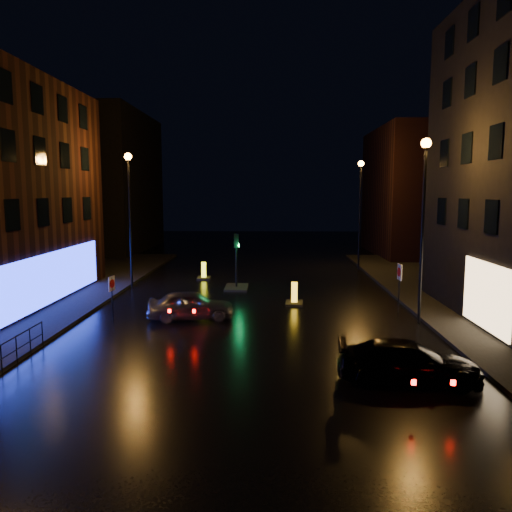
# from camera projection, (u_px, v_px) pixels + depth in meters

# --- Properties ---
(ground) EXTENTS (120.00, 120.00, 0.00)m
(ground) POSITION_uv_depth(u_px,v_px,m) (244.00, 366.00, 17.36)
(ground) COLOR black
(ground) RESTS_ON ground
(building_far_left) EXTENTS (8.00, 16.00, 14.00)m
(building_far_left) POSITION_uv_depth(u_px,v_px,m) (107.00, 182.00, 51.63)
(building_far_left) COLOR black
(building_far_left) RESTS_ON ground
(building_far_right) EXTENTS (8.00, 14.00, 12.00)m
(building_far_right) POSITION_uv_depth(u_px,v_px,m) (417.00, 192.00, 47.89)
(building_far_right) COLOR black
(building_far_right) RESTS_ON ground
(street_lamp_lfar) EXTENTS (0.44, 0.44, 8.37)m
(street_lamp_lfar) POSITION_uv_depth(u_px,v_px,m) (129.00, 199.00, 30.75)
(street_lamp_lfar) COLOR black
(street_lamp_lfar) RESTS_ON ground
(street_lamp_rnear) EXTENTS (0.44, 0.44, 8.37)m
(street_lamp_rnear) POSITION_uv_depth(u_px,v_px,m) (424.00, 202.00, 22.37)
(street_lamp_rnear) COLOR black
(street_lamp_rnear) RESTS_ON ground
(street_lamp_rfar) EXTENTS (0.44, 0.44, 8.37)m
(street_lamp_rfar) POSITION_uv_depth(u_px,v_px,m) (360.00, 198.00, 38.24)
(street_lamp_rfar) COLOR black
(street_lamp_rfar) RESTS_ON ground
(traffic_signal) EXTENTS (1.40, 2.40, 3.45)m
(traffic_signal) POSITION_uv_depth(u_px,v_px,m) (236.00, 280.00, 31.21)
(traffic_signal) COLOR black
(traffic_signal) RESTS_ON ground
(guard_railing) EXTENTS (0.05, 6.04, 1.00)m
(guard_railing) POSITION_uv_depth(u_px,v_px,m) (1.00, 352.00, 16.50)
(guard_railing) COLOR black
(guard_railing) RESTS_ON ground
(silver_hatchback) EXTENTS (4.22, 2.13, 1.38)m
(silver_hatchback) POSITION_uv_depth(u_px,v_px,m) (191.00, 305.00, 23.61)
(silver_hatchback) COLOR #A7A8AE
(silver_hatchback) RESTS_ON ground
(dark_sedan) EXTENTS (4.64, 2.27, 1.30)m
(dark_sedan) POSITION_uv_depth(u_px,v_px,m) (409.00, 362.00, 15.78)
(dark_sedan) COLOR black
(dark_sedan) RESTS_ON ground
(bollard_near) EXTENTS (1.01, 1.43, 1.20)m
(bollard_near) POSITION_uv_depth(u_px,v_px,m) (294.00, 299.00, 26.84)
(bollard_near) COLOR black
(bollard_near) RESTS_ON ground
(bollard_far) EXTENTS (0.96, 1.38, 1.17)m
(bollard_far) POSITION_uv_depth(u_px,v_px,m) (204.00, 275.00, 34.70)
(bollard_far) COLOR black
(bollard_far) RESTS_ON ground
(road_sign_left) EXTENTS (0.16, 0.50, 2.10)m
(road_sign_left) POSITION_uv_depth(u_px,v_px,m) (112.00, 287.00, 23.31)
(road_sign_left) COLOR black
(road_sign_left) RESTS_ON ground
(road_sign_right) EXTENTS (0.11, 0.59, 2.44)m
(road_sign_right) POSITION_uv_depth(u_px,v_px,m) (399.00, 276.00, 24.87)
(road_sign_right) COLOR black
(road_sign_right) RESTS_ON ground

